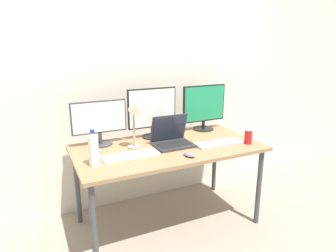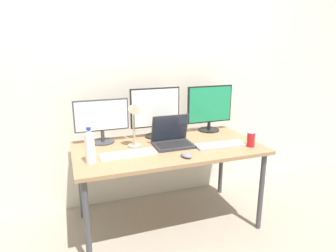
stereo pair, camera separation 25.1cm
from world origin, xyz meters
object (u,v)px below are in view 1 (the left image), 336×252
at_px(monitor_left, 99,121).
at_px(laptop_silver, 172,138).
at_px(monitor_center, 152,111).
at_px(monitor_right, 204,106).
at_px(keyboard_main, 219,143).
at_px(keyboard_aux, 131,156).
at_px(mouse_by_laptop, 153,151).
at_px(mouse_by_keyboard, 189,155).
at_px(soda_can_near_keyboard, 248,137).
at_px(desk_lamp, 135,117).
at_px(work_desk, 168,153).
at_px(water_bottle, 93,149).

distance_m(monitor_left, laptop_silver, 0.64).
bearing_deg(monitor_center, monitor_right, 1.78).
relative_size(monitor_center, monitor_right, 0.99).
xyz_separation_m(keyboard_main, keyboard_aux, (-0.79, 0.05, 0.00)).
height_order(keyboard_aux, mouse_by_laptop, mouse_by_laptop).
height_order(monitor_right, keyboard_main, monitor_right).
relative_size(monitor_right, keyboard_aux, 1.07).
distance_m(monitor_left, keyboard_main, 1.05).
height_order(monitor_left, mouse_by_keyboard, monitor_left).
bearing_deg(monitor_left, soda_can_near_keyboard, -24.20).
bearing_deg(keyboard_aux, monitor_right, 23.42).
relative_size(monitor_right, mouse_by_keyboard, 4.35).
relative_size(keyboard_main, mouse_by_keyboard, 4.00).
distance_m(monitor_right, desk_lamp, 0.86).
relative_size(keyboard_aux, mouse_by_keyboard, 4.07).
relative_size(work_desk, mouse_by_keyboard, 14.64).
bearing_deg(desk_lamp, laptop_silver, -4.63).
bearing_deg(desk_lamp, monitor_left, 134.67).
xyz_separation_m(monitor_left, desk_lamp, (0.24, -0.24, 0.07)).
xyz_separation_m(monitor_right, mouse_by_laptop, (-0.73, -0.40, -0.22)).
distance_m(work_desk, monitor_center, 0.43).
relative_size(keyboard_aux, water_bottle, 1.61).
distance_m(monitor_center, mouse_by_keyboard, 0.63).
distance_m(monitor_center, keyboard_main, 0.67).
relative_size(laptop_silver, mouse_by_keyboard, 3.05).
bearing_deg(work_desk, mouse_by_laptop, -153.41).
xyz_separation_m(work_desk, monitor_right, (0.55, 0.31, 0.30)).
distance_m(keyboard_main, desk_lamp, 0.77).
distance_m(mouse_by_laptop, water_bottle, 0.49).
xyz_separation_m(monitor_left, mouse_by_keyboard, (0.56, -0.58, -0.20)).
relative_size(monitor_left, mouse_by_keyboard, 4.35).
bearing_deg(laptop_silver, water_bottle, -166.24).
xyz_separation_m(work_desk, keyboard_main, (0.42, -0.15, 0.07)).
relative_size(monitor_center, keyboard_aux, 1.06).
relative_size(monitor_center, desk_lamp, 1.13).
height_order(mouse_by_keyboard, water_bottle, water_bottle).
bearing_deg(soda_can_near_keyboard, monitor_left, 155.80).
bearing_deg(mouse_by_laptop, monitor_center, 69.55).
xyz_separation_m(keyboard_main, mouse_by_laptop, (-0.60, 0.06, 0.01)).
height_order(work_desk, desk_lamp, desk_lamp).
xyz_separation_m(laptop_silver, mouse_by_laptop, (-0.22, -0.11, -0.04)).
bearing_deg(work_desk, monitor_center, 94.02).
bearing_deg(monitor_right, water_bottle, -159.00).
bearing_deg(laptop_silver, mouse_by_keyboard, -89.59).
bearing_deg(keyboard_aux, monitor_left, 109.83).
height_order(monitor_left, mouse_by_laptop, monitor_left).
relative_size(keyboard_main, keyboard_aux, 0.98).
xyz_separation_m(laptop_silver, keyboard_main, (0.38, -0.17, -0.05)).
height_order(monitor_left, keyboard_main, monitor_left).
relative_size(monitor_center, keyboard_main, 1.08).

